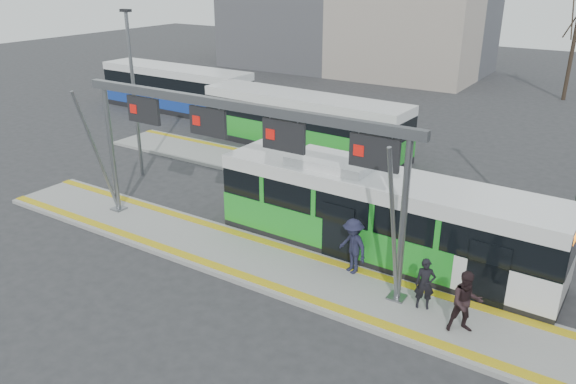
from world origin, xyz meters
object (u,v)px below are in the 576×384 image
at_px(passenger_a, 425,284).
at_px(gantry, 235,133).
at_px(passenger_b, 466,302).
at_px(passenger_c, 353,246).
at_px(hero_bus, 380,217).

bearing_deg(passenger_a, gantry, 157.48).
bearing_deg(passenger_b, passenger_a, 128.05).
xyz_separation_m(passenger_b, passenger_c, (-3.94, 1.20, 0.03)).
xyz_separation_m(gantry, passenger_a, (6.66, -0.00, -3.38)).
bearing_deg(hero_bus, passenger_c, -93.82).
bearing_deg(gantry, hero_bus, 30.21).
bearing_deg(gantry, passenger_c, 10.01).
bearing_deg(passenger_a, passenger_c, 142.48).
relative_size(passenger_a, passenger_c, 0.84).
xyz_separation_m(gantry, hero_bus, (4.16, 2.42, -2.83)).
bearing_deg(passenger_c, passenger_a, 9.49).
height_order(gantry, hero_bus, gantry).
height_order(gantry, passenger_c, gantry).
bearing_deg(hero_bus, passenger_b, -36.43).
bearing_deg(gantry, passenger_a, -0.01).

